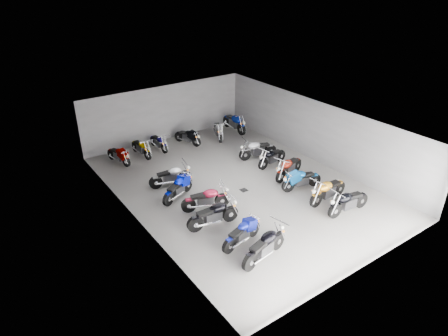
{
  "coord_description": "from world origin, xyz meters",
  "views": [
    {
      "loc": [
        -9.87,
        -12.98,
        9.28
      ],
      "look_at": [
        -0.58,
        0.26,
        1.0
      ],
      "focal_mm": 32.0,
      "sensor_mm": 36.0,
      "label": 1
    }
  ],
  "objects_px": {
    "motorcycle_left_c": "(214,215)",
    "motorcycle_right_d": "(289,167)",
    "drain_grate": "(244,190)",
    "motorcycle_left_a": "(265,246)",
    "motorcycle_right_c": "(301,179)",
    "motorcycle_left_d": "(206,199)",
    "motorcycle_back_a": "(119,155)",
    "motorcycle_right_f": "(257,149)",
    "motorcycle_left_b": "(242,233)",
    "motorcycle_right_a": "(348,202)",
    "motorcycle_back_e": "(218,130)",
    "motorcycle_back_f": "(234,122)",
    "motorcycle_back_b": "(141,148)",
    "motorcycle_back_c": "(159,142)",
    "motorcycle_right_b": "(328,190)",
    "motorcycle_right_e": "(272,157)",
    "motorcycle_left_f": "(171,176)",
    "motorcycle_left_e": "(178,188)"
  },
  "relations": [
    {
      "from": "motorcycle_right_a",
      "to": "motorcycle_back_e",
      "type": "bearing_deg",
      "value": 2.72
    },
    {
      "from": "motorcycle_left_d",
      "to": "motorcycle_right_d",
      "type": "height_order",
      "value": "motorcycle_right_d"
    },
    {
      "from": "motorcycle_right_b",
      "to": "motorcycle_back_a",
      "type": "bearing_deg",
      "value": 30.74
    },
    {
      "from": "motorcycle_right_a",
      "to": "motorcycle_back_e",
      "type": "distance_m",
      "value": 9.75
    },
    {
      "from": "motorcycle_left_c",
      "to": "motorcycle_right_d",
      "type": "bearing_deg",
      "value": 111.67
    },
    {
      "from": "motorcycle_right_c",
      "to": "motorcycle_right_e",
      "type": "distance_m",
      "value": 2.65
    },
    {
      "from": "motorcycle_left_e",
      "to": "motorcycle_left_f",
      "type": "relative_size",
      "value": 0.95
    },
    {
      "from": "drain_grate",
      "to": "motorcycle_left_b",
      "type": "bearing_deg",
      "value": -128.66
    },
    {
      "from": "motorcycle_left_b",
      "to": "motorcycle_left_e",
      "type": "distance_m",
      "value": 4.24
    },
    {
      "from": "motorcycle_right_e",
      "to": "motorcycle_back_a",
      "type": "bearing_deg",
      "value": 44.41
    },
    {
      "from": "drain_grate",
      "to": "motorcycle_right_d",
      "type": "xyz_separation_m",
      "value": [
        2.56,
        -0.21,
        0.52
      ]
    },
    {
      "from": "drain_grate",
      "to": "motorcycle_right_f",
      "type": "height_order",
      "value": "motorcycle_right_f"
    },
    {
      "from": "motorcycle_right_a",
      "to": "motorcycle_right_d",
      "type": "relative_size",
      "value": 1.03
    },
    {
      "from": "motorcycle_right_f",
      "to": "motorcycle_right_c",
      "type": "bearing_deg",
      "value": -174.17
    },
    {
      "from": "motorcycle_left_d",
      "to": "motorcycle_right_d",
      "type": "bearing_deg",
      "value": 110.15
    },
    {
      "from": "motorcycle_left_c",
      "to": "motorcycle_left_b",
      "type": "bearing_deg",
      "value": 15.9
    },
    {
      "from": "motorcycle_left_d",
      "to": "motorcycle_right_e",
      "type": "height_order",
      "value": "motorcycle_left_d"
    },
    {
      "from": "drain_grate",
      "to": "motorcycle_left_d",
      "type": "height_order",
      "value": "motorcycle_left_d"
    },
    {
      "from": "motorcycle_left_e",
      "to": "motorcycle_right_c",
      "type": "height_order",
      "value": "motorcycle_right_c"
    },
    {
      "from": "motorcycle_right_b",
      "to": "motorcycle_left_c",
      "type": "bearing_deg",
      "value": 72.24
    },
    {
      "from": "motorcycle_left_d",
      "to": "motorcycle_back_a",
      "type": "xyz_separation_m",
      "value": [
        -1.32,
        6.32,
        -0.05
      ]
    },
    {
      "from": "motorcycle_left_a",
      "to": "motorcycle_back_c",
      "type": "bearing_deg",
      "value": 161.71
    },
    {
      "from": "motorcycle_left_a",
      "to": "motorcycle_right_b",
      "type": "xyz_separation_m",
      "value": [
        4.73,
        1.38,
        0.0
      ]
    },
    {
      "from": "motorcycle_back_f",
      "to": "motorcycle_back_b",
      "type": "bearing_deg",
      "value": 3.61
    },
    {
      "from": "drain_grate",
      "to": "motorcycle_left_a",
      "type": "distance_m",
      "value": 4.83
    },
    {
      "from": "motorcycle_left_e",
      "to": "motorcycle_left_f",
      "type": "height_order",
      "value": "same"
    },
    {
      "from": "motorcycle_back_e",
      "to": "motorcycle_right_e",
      "type": "bearing_deg",
      "value": 116.47
    },
    {
      "from": "motorcycle_right_c",
      "to": "motorcycle_back_a",
      "type": "height_order",
      "value": "motorcycle_right_c"
    },
    {
      "from": "motorcycle_left_c",
      "to": "motorcycle_right_c",
      "type": "xyz_separation_m",
      "value": [
        4.91,
        0.13,
        -0.04
      ]
    },
    {
      "from": "motorcycle_left_e",
      "to": "motorcycle_right_e",
      "type": "relative_size",
      "value": 0.96
    },
    {
      "from": "motorcycle_right_b",
      "to": "motorcycle_right_d",
      "type": "xyz_separation_m",
      "value": [
        0.16,
        2.61,
        -0.01
      ]
    },
    {
      "from": "motorcycle_right_c",
      "to": "motorcycle_back_e",
      "type": "relative_size",
      "value": 1.04
    },
    {
      "from": "motorcycle_right_b",
      "to": "motorcycle_back_f",
      "type": "xyz_separation_m",
      "value": [
        1.6,
        8.98,
        0.03
      ]
    },
    {
      "from": "motorcycle_left_c",
      "to": "motorcycle_right_c",
      "type": "height_order",
      "value": "motorcycle_left_c"
    },
    {
      "from": "motorcycle_left_f",
      "to": "motorcycle_right_f",
      "type": "height_order",
      "value": "motorcycle_right_f"
    },
    {
      "from": "motorcycle_right_b",
      "to": "motorcycle_right_a",
      "type": "bearing_deg",
      "value": 176.08
    },
    {
      "from": "motorcycle_right_d",
      "to": "motorcycle_back_f",
      "type": "bearing_deg",
      "value": -28.64
    },
    {
      "from": "motorcycle_left_a",
      "to": "motorcycle_left_f",
      "type": "height_order",
      "value": "motorcycle_left_a"
    },
    {
      "from": "motorcycle_right_c",
      "to": "motorcycle_right_e",
      "type": "xyz_separation_m",
      "value": [
        0.5,
        2.6,
        -0.01
      ]
    },
    {
      "from": "motorcycle_back_b",
      "to": "motorcycle_left_b",
      "type": "bearing_deg",
      "value": 84.69
    },
    {
      "from": "motorcycle_left_f",
      "to": "drain_grate",
      "type": "bearing_deg",
      "value": 58.79
    },
    {
      "from": "motorcycle_left_b",
      "to": "motorcycle_right_b",
      "type": "xyz_separation_m",
      "value": [
        4.86,
        0.26,
        0.06
      ]
    },
    {
      "from": "motorcycle_left_c",
      "to": "motorcycle_back_c",
      "type": "distance_m",
      "value": 8.03
    },
    {
      "from": "motorcycle_left_c",
      "to": "motorcycle_back_e",
      "type": "distance_m",
      "value": 9.02
    },
    {
      "from": "motorcycle_right_f",
      "to": "motorcycle_back_e",
      "type": "distance_m",
      "value": 3.5
    },
    {
      "from": "motorcycle_left_b",
      "to": "motorcycle_back_a",
      "type": "relative_size",
      "value": 1.06
    },
    {
      "from": "motorcycle_left_c",
      "to": "drain_grate",
      "type": "bearing_deg",
      "value": 127.22
    },
    {
      "from": "motorcycle_right_d",
      "to": "motorcycle_right_f",
      "type": "distance_m",
      "value": 2.52
    },
    {
      "from": "motorcycle_right_f",
      "to": "motorcycle_left_d",
      "type": "bearing_deg",
      "value": 130.9
    },
    {
      "from": "motorcycle_right_c",
      "to": "motorcycle_right_d",
      "type": "height_order",
      "value": "motorcycle_right_d"
    }
  ]
}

